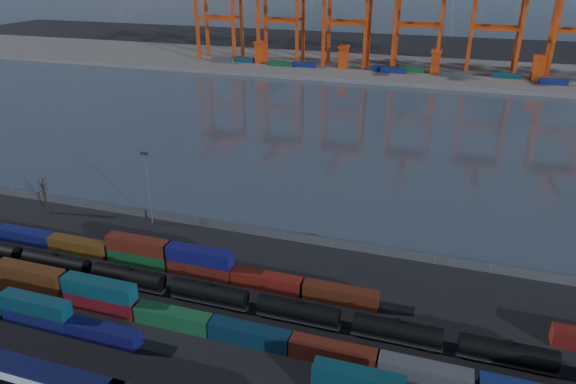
% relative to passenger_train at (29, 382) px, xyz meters
% --- Properties ---
extents(ground, '(700.00, 700.00, 0.00)m').
position_rel_passenger_train_xyz_m(ground, '(18.57, 22.16, -2.97)').
color(ground, black).
rests_on(ground, ground).
extents(harbor_water, '(700.00, 700.00, 0.00)m').
position_rel_passenger_train_xyz_m(harbor_water, '(18.57, 127.16, -2.96)').
color(harbor_water, '#34404C').
rests_on(harbor_water, ground).
extents(far_quay, '(700.00, 70.00, 2.00)m').
position_rel_passenger_train_xyz_m(far_quay, '(18.57, 232.16, -1.97)').
color(far_quay, '#514F4C').
rests_on(far_quay, ground).
extents(passenger_train, '(79.93, 3.45, 5.91)m').
position_rel_passenger_train_xyz_m(passenger_train, '(0.00, 0.00, 0.00)').
color(passenger_train, silver).
rests_on(passenger_train, ground).
extents(container_row_south, '(139.74, 2.44, 5.20)m').
position_rel_passenger_train_xyz_m(container_row_south, '(5.47, 12.64, -0.87)').
color(container_row_south, '#484B4E').
rests_on(container_row_south, ground).
extents(container_row_mid, '(141.30, 2.62, 5.59)m').
position_rel_passenger_train_xyz_m(container_row_mid, '(25.61, 19.06, -0.93)').
color(container_row_mid, '#3E4143').
rests_on(container_row_mid, ground).
extents(container_row_north, '(142.78, 2.60, 5.54)m').
position_rel_passenger_train_xyz_m(container_row_north, '(11.21, 33.11, -1.08)').
color(container_row_north, navy).
rests_on(container_row_north, ground).
extents(tanker_string, '(106.73, 2.95, 4.22)m').
position_rel_passenger_train_xyz_m(tanker_string, '(13.22, 25.88, -0.86)').
color(tanker_string, black).
rests_on(tanker_string, ground).
extents(waterfront_fence, '(160.12, 0.12, 2.20)m').
position_rel_passenger_train_xyz_m(waterfront_fence, '(18.57, 50.16, -1.97)').
color(waterfront_fence, '#595B5E').
rests_on(waterfront_fence, ground).
extents(bare_tree, '(2.26, 2.17, 8.62)m').
position_rel_passenger_train_xyz_m(bare_tree, '(-36.97, 45.37, 1.35)').
color(bare_tree, black).
rests_on(bare_tree, ground).
extents(yard_light_mast, '(1.60, 0.40, 16.60)m').
position_rel_passenger_train_xyz_m(yard_light_mast, '(-11.43, 48.16, 6.32)').
color(yard_light_mast, slate).
rests_on(yard_light_mast, ground).
extents(quay_containers, '(172.58, 10.99, 2.60)m').
position_rel_passenger_train_xyz_m(quay_containers, '(7.57, 217.62, 0.33)').
color(quay_containers, navy).
rests_on(quay_containers, far_quay).
extents(straddle_carriers, '(140.00, 7.00, 11.10)m').
position_rel_passenger_train_xyz_m(straddle_carriers, '(16.07, 222.16, 4.85)').
color(straddle_carriers, '#D43F0F').
rests_on(straddle_carriers, far_quay).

